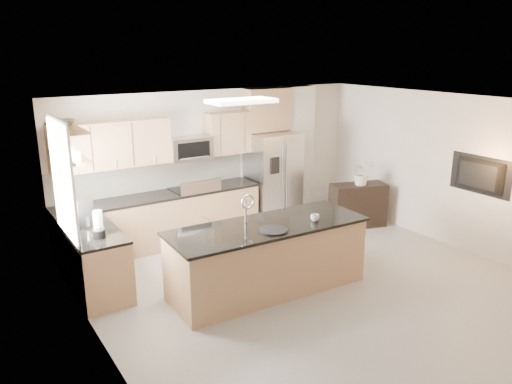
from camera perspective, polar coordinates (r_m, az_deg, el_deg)
floor at (r=7.20m, az=8.04°, el=-11.41°), size 6.50×6.50×0.00m
ceiling at (r=6.44m, az=8.95°, el=9.59°), size 6.00×6.50×0.02m
wall_back at (r=9.31m, az=-4.77°, el=3.58°), size 6.00×0.02×2.60m
wall_left at (r=5.34m, az=-16.83°, el=-6.74°), size 0.02×6.50×2.60m
wall_right at (r=8.92m, az=23.19°, el=1.76°), size 0.02×6.50×2.60m
back_counter at (r=8.76m, az=-10.74°, el=-3.09°), size 3.55×0.66×1.44m
left_counter at (r=7.39m, az=-17.99°, el=-7.41°), size 0.66×1.50×0.92m
range at (r=8.98m, az=-7.03°, el=-2.43°), size 0.76×0.64×1.14m
upper_cabinets at (r=8.53m, az=-12.09°, el=5.73°), size 3.50×0.33×0.75m
microwave at (r=8.80m, az=-7.64°, el=4.96°), size 0.76×0.40×0.40m
refrigerator at (r=9.63m, az=1.92°, el=1.54°), size 0.92×0.78×1.78m
partition_column at (r=10.15m, az=4.76°, el=4.63°), size 0.60×0.30×2.60m
window at (r=6.95m, az=-21.22°, el=1.19°), size 0.04×1.15×1.65m
shelf_lower at (r=7.01m, az=-20.63°, el=3.89°), size 0.30×1.20×0.04m
shelf_upper at (r=6.95m, az=-20.93°, el=6.87°), size 0.30×1.20×0.04m
ceiling_fixture at (r=7.49m, az=-1.67°, el=10.36°), size 1.00×0.50×0.06m
island at (r=7.06m, az=1.32°, el=-7.46°), size 2.85×1.11×1.40m
credenza at (r=9.75m, az=11.56°, el=-1.49°), size 1.13×0.73×0.83m
cup at (r=7.05m, az=6.74°, el=-2.93°), size 0.14×0.14×0.10m
platter at (r=6.65m, az=1.98°, el=-4.37°), size 0.45×0.45×0.02m
blender at (r=6.81m, az=-17.58°, el=-3.74°), size 0.16×0.16×0.38m
kettle at (r=7.01m, az=-17.56°, el=-3.58°), size 0.21×0.21×0.27m
coffee_maker at (r=7.30m, az=-18.90°, el=-2.35°), size 0.24×0.28×0.39m
bowl at (r=7.05m, az=-21.20°, el=7.52°), size 0.48×0.48×0.10m
flower_vase at (r=9.51m, az=12.06°, el=2.88°), size 0.77×0.71×0.72m
television at (r=8.73m, az=23.96°, el=1.72°), size 0.14×1.08×0.62m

